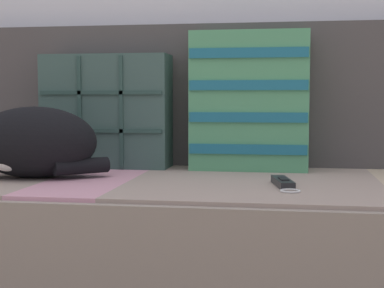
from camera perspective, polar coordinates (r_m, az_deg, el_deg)
name	(u,v)px	position (r m, az deg, el deg)	size (l,w,h in m)	color
couch	(177,243)	(1.70, -1.50, -9.58)	(2.12, 0.83, 0.38)	gray
sofa_backrest	(195,95)	(1.99, 0.34, 4.74)	(2.08, 0.14, 0.46)	#474242
throw_pillow_quilted	(107,111)	(1.91, -8.27, 3.17)	(0.41, 0.14, 0.36)	#38514C
throw_pillow_striped	(249,101)	(1.83, 5.57, 4.16)	(0.36, 0.14, 0.43)	#4C9366
sleeping_cat	(29,144)	(1.70, -15.52, -0.04)	(0.41, 0.27, 0.20)	black
game_remote_near	(283,183)	(1.51, 8.84, -3.75)	(0.08, 0.20, 0.02)	black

